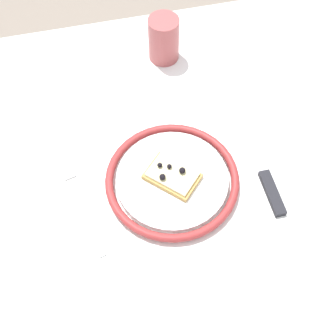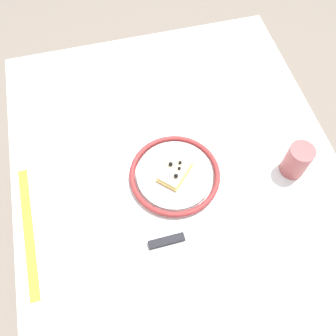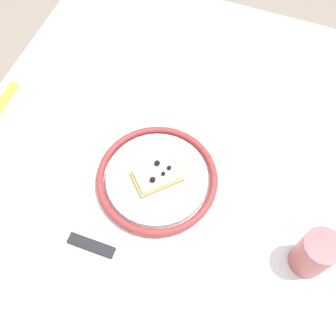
{
  "view_description": "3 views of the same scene",
  "coord_description": "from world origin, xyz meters",
  "px_view_note": "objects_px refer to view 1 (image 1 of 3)",
  "views": [
    {
      "loc": [
        -0.11,
        -0.39,
        1.42
      ],
      "look_at": [
        -0.02,
        0.01,
        0.74
      ],
      "focal_mm": 47.17,
      "sensor_mm": 36.0,
      "label": 1
    },
    {
      "loc": [
        0.4,
        -0.14,
        1.57
      ],
      "look_at": [
        -0.03,
        -0.03,
        0.75
      ],
      "focal_mm": 38.18,
      "sensor_mm": 36.0,
      "label": 2
    },
    {
      "loc": [
        0.3,
        0.13,
        1.45
      ],
      "look_at": [
        -0.05,
        -0.0,
        0.73
      ],
      "focal_mm": 43.09,
      "sensor_mm": 36.0,
      "label": 3
    }
  ],
  "objects_px": {
    "pizza_slice_near": "(172,176)",
    "dining_table": "(179,197)",
    "fork": "(82,206)",
    "knife": "(266,178)",
    "plate": "(172,180)",
    "cup": "(164,39)"
  },
  "relations": [
    {
      "from": "pizza_slice_near",
      "to": "dining_table",
      "type": "bearing_deg",
      "value": 35.15
    },
    {
      "from": "pizza_slice_near",
      "to": "fork",
      "type": "relative_size",
      "value": 0.54
    },
    {
      "from": "dining_table",
      "to": "knife",
      "type": "relative_size",
      "value": 4.72
    },
    {
      "from": "plate",
      "to": "cup",
      "type": "bearing_deg",
      "value": 79.84
    },
    {
      "from": "pizza_slice_near",
      "to": "fork",
      "type": "xyz_separation_m",
      "value": [
        -0.17,
        -0.01,
        -0.02
      ]
    },
    {
      "from": "dining_table",
      "to": "cup",
      "type": "xyz_separation_m",
      "value": [
        0.04,
        0.3,
        0.14
      ]
    },
    {
      "from": "pizza_slice_near",
      "to": "knife",
      "type": "height_order",
      "value": "pizza_slice_near"
    },
    {
      "from": "pizza_slice_near",
      "to": "fork",
      "type": "height_order",
      "value": "pizza_slice_near"
    },
    {
      "from": "knife",
      "to": "cup",
      "type": "xyz_separation_m",
      "value": [
        -0.11,
        0.35,
        0.05
      ]
    },
    {
      "from": "plate",
      "to": "pizza_slice_near",
      "type": "distance_m",
      "value": 0.01
    },
    {
      "from": "pizza_slice_near",
      "to": "knife",
      "type": "distance_m",
      "value": 0.17
    },
    {
      "from": "knife",
      "to": "fork",
      "type": "bearing_deg",
      "value": 176.33
    },
    {
      "from": "fork",
      "to": "cup",
      "type": "xyz_separation_m",
      "value": [
        0.22,
        0.32,
        0.05
      ]
    },
    {
      "from": "knife",
      "to": "dining_table",
      "type": "bearing_deg",
      "value": 163.52
    },
    {
      "from": "pizza_slice_near",
      "to": "knife",
      "type": "relative_size",
      "value": 0.45
    },
    {
      "from": "knife",
      "to": "fork",
      "type": "distance_m",
      "value": 0.33
    },
    {
      "from": "dining_table",
      "to": "cup",
      "type": "height_order",
      "value": "cup"
    },
    {
      "from": "dining_table",
      "to": "plate",
      "type": "distance_m",
      "value": 0.1
    },
    {
      "from": "plate",
      "to": "fork",
      "type": "relative_size",
      "value": 1.21
    },
    {
      "from": "pizza_slice_near",
      "to": "cup",
      "type": "relative_size",
      "value": 1.09
    },
    {
      "from": "pizza_slice_near",
      "to": "fork",
      "type": "distance_m",
      "value": 0.17
    },
    {
      "from": "dining_table",
      "to": "plate",
      "type": "xyz_separation_m",
      "value": [
        -0.02,
        -0.01,
        0.1
      ]
    }
  ]
}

